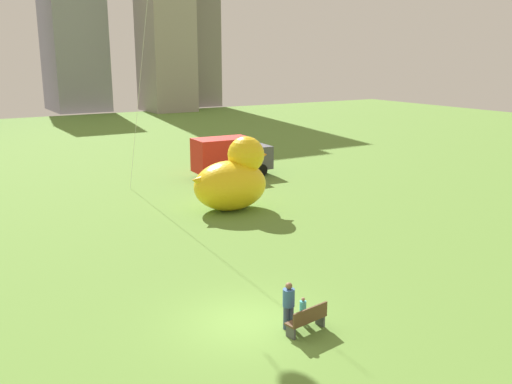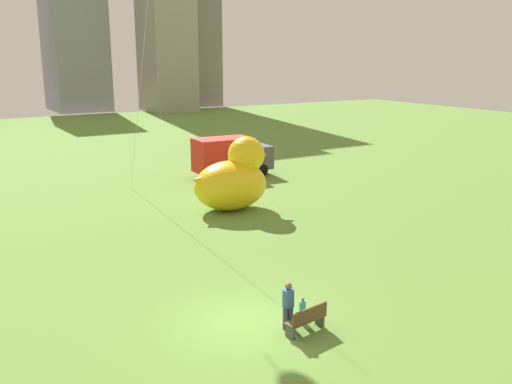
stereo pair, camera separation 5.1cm
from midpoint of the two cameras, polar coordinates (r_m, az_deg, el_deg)
name	(u,v)px [view 2 (the right image)]	position (r m, az deg, el deg)	size (l,w,h in m)	color
ground_plane	(245,322)	(19.22, -1.08, -13.06)	(140.00, 140.00, 0.00)	olive
park_bench	(307,319)	(18.45, 5.29, -12.69)	(1.53, 0.67, 0.90)	brown
person_adult	(288,303)	(18.48, 3.36, -11.20)	(0.39, 0.39, 1.59)	#38476B
person_child	(302,309)	(19.02, 4.81, -11.73)	(0.22, 0.22, 0.91)	silver
giant_inflatable_duck	(233,179)	(32.03, -2.28, 1.32)	(5.01, 3.21, 4.15)	yellow
box_truck	(231,157)	(40.95, -2.52, 3.59)	(5.75, 2.60, 2.85)	red
city_skyline	(122,11)	(93.81, -13.39, 17.46)	(45.50, 18.16, 36.47)	slate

